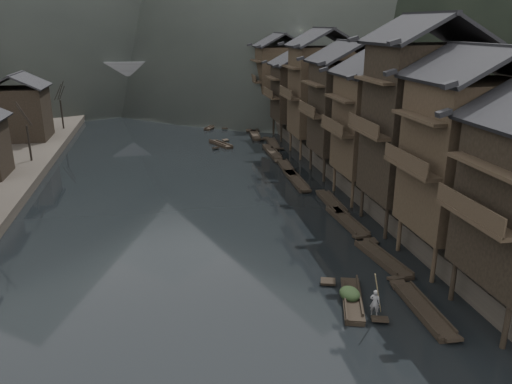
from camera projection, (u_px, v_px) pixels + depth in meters
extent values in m
plane|color=black|center=(206.00, 277.00, 32.66)|extent=(300.00, 300.00, 0.00)
cube|color=#2D2823|center=(410.00, 127.00, 75.86)|extent=(40.00, 200.00, 1.80)
cylinder|color=black|center=(506.00, 326.00, 25.12)|extent=(0.30, 0.30, 2.90)
cylinder|color=black|center=(453.00, 280.00, 29.58)|extent=(0.30, 0.30, 2.90)
cylinder|color=black|center=(495.00, 276.00, 30.08)|extent=(0.30, 0.30, 2.90)
cube|color=#2D2419|center=(476.00, 218.00, 25.58)|extent=(1.20, 5.70, 0.25)
cylinder|color=#2D2419|center=(434.00, 264.00, 31.63)|extent=(0.30, 0.30, 2.90)
cylinder|color=#2D2419|center=(399.00, 234.00, 36.09)|extent=(0.30, 0.30, 2.90)
cylinder|color=#2D2419|center=(473.00, 260.00, 32.12)|extent=(0.30, 0.30, 2.90)
cylinder|color=#2D2419|center=(434.00, 231.00, 36.59)|extent=(0.30, 0.30, 2.90)
cube|color=#2D2419|center=(469.00, 157.00, 32.43)|extent=(7.00, 6.00, 9.80)
cube|color=#2D2419|center=(412.00, 168.00, 31.87)|extent=(1.20, 5.70, 0.25)
cylinder|color=black|center=(386.00, 223.00, 38.14)|extent=(0.30, 0.30, 2.90)
cylinder|color=black|center=(362.00, 202.00, 42.60)|extent=(0.30, 0.30, 2.90)
cylinder|color=black|center=(419.00, 220.00, 38.63)|extent=(0.30, 0.30, 2.90)
cylinder|color=black|center=(392.00, 200.00, 43.10)|extent=(0.30, 0.30, 2.90)
cube|color=black|center=(418.00, 123.00, 38.63)|extent=(7.00, 6.00, 11.76)
cube|color=#2D2419|center=(369.00, 132.00, 38.10)|extent=(1.20, 5.70, 0.25)
cylinder|color=#2D2419|center=(352.00, 194.00, 44.65)|extent=(0.30, 0.30, 2.90)
cylinder|color=#2D2419|center=(334.00, 178.00, 49.12)|extent=(0.30, 0.30, 2.90)
cylinder|color=#2D2419|center=(381.00, 192.00, 45.15)|extent=(0.30, 0.30, 2.90)
cylinder|color=#2D2419|center=(361.00, 177.00, 49.61)|extent=(0.30, 0.30, 2.90)
cube|color=#2D2419|center=(379.00, 124.00, 45.61)|extent=(7.00, 6.00, 8.83)
cube|color=#2D2419|center=(337.00, 131.00, 45.03)|extent=(1.20, 5.70, 0.25)
cylinder|color=black|center=(324.00, 169.00, 52.09)|extent=(0.30, 0.30, 2.90)
cylinder|color=black|center=(311.00, 158.00, 56.56)|extent=(0.30, 0.30, 2.90)
cylinder|color=black|center=(349.00, 168.00, 52.59)|extent=(0.30, 0.30, 2.90)
cylinder|color=black|center=(334.00, 157.00, 57.05)|extent=(0.30, 0.30, 2.90)
cube|color=black|center=(347.00, 108.00, 52.97)|extent=(7.00, 6.00, 9.33)
cube|color=#2D2419|center=(311.00, 113.00, 52.40)|extent=(1.20, 5.70, 0.25)
cylinder|color=#2D2419|center=(301.00, 149.00, 60.46)|extent=(0.30, 0.30, 2.90)
cylinder|color=#2D2419|center=(291.00, 141.00, 64.93)|extent=(0.30, 0.30, 2.90)
cylinder|color=#2D2419|center=(322.00, 148.00, 60.96)|extent=(0.30, 0.30, 2.90)
cylinder|color=#2D2419|center=(311.00, 140.00, 65.42)|extent=(0.30, 0.30, 2.90)
cube|color=#2D2419|center=(321.00, 91.00, 61.15)|extent=(7.00, 6.00, 10.56)
cube|color=#2D2419|center=(290.00, 97.00, 60.60)|extent=(1.20, 5.70, 0.25)
cylinder|color=black|center=(281.00, 133.00, 69.77)|extent=(0.30, 0.30, 2.90)
cylinder|color=black|center=(274.00, 126.00, 74.23)|extent=(0.30, 0.30, 2.90)
cylinder|color=black|center=(300.00, 132.00, 70.26)|extent=(0.30, 0.30, 2.90)
cylinder|color=black|center=(291.00, 125.00, 74.72)|extent=(0.30, 0.30, 2.90)
cube|color=black|center=(299.00, 93.00, 70.92)|extent=(7.00, 6.00, 7.64)
cube|color=#2D2419|center=(271.00, 96.00, 70.32)|extent=(1.20, 5.70, 0.25)
cylinder|color=#2D2419|center=(264.00, 118.00, 80.93)|extent=(0.30, 0.30, 2.90)
cylinder|color=#2D2419|center=(258.00, 113.00, 85.39)|extent=(0.30, 0.30, 2.90)
cylinder|color=#2D2419|center=(280.00, 117.00, 81.42)|extent=(0.30, 0.30, 2.90)
cylinder|color=#2D2419|center=(274.00, 112.00, 85.89)|extent=(0.30, 0.30, 2.90)
cube|color=#2D2419|center=(279.00, 77.00, 81.76)|extent=(7.00, 6.00, 9.61)
cube|color=#2D2419|center=(255.00, 81.00, 81.20)|extent=(1.20, 5.70, 0.25)
cube|color=black|center=(21.00, 112.00, 66.57)|extent=(6.50, 6.50, 6.80)
cylinder|color=black|center=(29.00, 141.00, 56.17)|extent=(0.24, 0.24, 4.07)
cylinder|color=black|center=(59.00, 113.00, 73.50)|extent=(0.24, 0.24, 4.16)
cube|color=black|center=(423.00, 310.00, 28.64)|extent=(1.28, 6.01, 0.30)
cube|color=black|center=(423.00, 307.00, 28.58)|extent=(1.33, 5.89, 0.10)
cube|color=black|center=(399.00, 284.00, 31.25)|extent=(0.96, 0.77, 0.33)
cube|color=black|center=(452.00, 337.00, 25.95)|extent=(0.96, 0.77, 0.33)
cube|color=black|center=(382.00, 259.00, 34.79)|extent=(1.86, 6.10, 0.30)
cube|color=black|center=(383.00, 257.00, 34.73)|extent=(1.90, 5.98, 0.10)
cube|color=black|center=(371.00, 240.00, 37.47)|extent=(1.02, 0.86, 0.33)
cube|color=black|center=(396.00, 277.00, 32.02)|extent=(1.02, 0.86, 0.33)
cube|color=black|center=(347.00, 222.00, 41.39)|extent=(1.45, 6.75, 0.30)
cube|color=black|center=(347.00, 220.00, 41.33)|extent=(1.50, 6.62, 0.10)
cube|color=black|center=(336.00, 207.00, 44.36)|extent=(0.98, 0.87, 0.34)
cube|color=black|center=(360.00, 236.00, 38.33)|extent=(0.98, 0.87, 0.34)
cube|color=black|center=(332.00, 203.00, 45.69)|extent=(1.23, 6.14, 0.30)
cube|color=black|center=(332.00, 201.00, 45.63)|extent=(1.29, 6.01, 0.10)
cube|color=black|center=(321.00, 192.00, 48.36)|extent=(0.95, 0.78, 0.33)
cube|color=black|center=(344.00, 213.00, 42.93)|extent=(0.95, 0.78, 0.33)
cube|color=black|center=(296.00, 181.00, 52.25)|extent=(1.22, 7.38, 0.30)
cube|color=black|center=(296.00, 179.00, 52.19)|extent=(1.28, 7.23, 0.10)
cube|color=black|center=(287.00, 170.00, 55.48)|extent=(0.95, 0.92, 0.36)
cube|color=black|center=(306.00, 190.00, 48.93)|extent=(0.95, 0.92, 0.36)
cube|color=black|center=(287.00, 168.00, 56.68)|extent=(1.49, 6.57, 0.30)
cube|color=black|center=(287.00, 167.00, 56.63)|extent=(1.54, 6.44, 0.10)
cube|color=black|center=(279.00, 160.00, 59.51)|extent=(0.98, 0.86, 0.34)
cube|color=black|center=(295.00, 175.00, 53.77)|extent=(0.98, 0.86, 0.34)
cube|color=black|center=(272.00, 152.00, 63.68)|extent=(1.14, 7.01, 0.30)
cube|color=black|center=(272.00, 151.00, 63.62)|extent=(1.19, 6.87, 0.10)
cube|color=black|center=(266.00, 145.00, 66.76)|extent=(0.94, 0.87, 0.35)
cube|color=black|center=(278.00, 158.00, 60.51)|extent=(0.94, 0.87, 0.35)
cube|color=black|center=(273.00, 144.00, 68.26)|extent=(1.72, 6.50, 0.30)
cube|color=black|center=(273.00, 143.00, 68.20)|extent=(1.76, 6.38, 0.10)
cube|color=black|center=(266.00, 138.00, 71.01)|extent=(1.01, 0.88, 0.34)
cube|color=black|center=(280.00, 148.00, 65.41)|extent=(1.01, 0.88, 0.34)
cube|color=black|center=(255.00, 135.00, 73.61)|extent=(1.66, 6.58, 0.30)
cube|color=black|center=(255.00, 134.00, 73.56)|extent=(1.71, 6.46, 0.10)
cube|color=black|center=(249.00, 130.00, 76.42)|extent=(1.00, 0.88, 0.34)
cube|color=black|center=(261.00, 139.00, 70.72)|extent=(1.00, 0.88, 0.34)
cube|color=black|center=(252.00, 128.00, 78.79)|extent=(1.37, 6.54, 0.30)
cube|color=black|center=(252.00, 127.00, 78.73)|extent=(1.42, 6.42, 0.10)
cube|color=black|center=(247.00, 123.00, 81.62)|extent=(0.97, 0.84, 0.34)
cube|color=black|center=(256.00, 131.00, 75.87)|extent=(0.97, 0.84, 0.34)
cube|color=black|center=(244.00, 119.00, 85.94)|extent=(1.53, 7.39, 0.30)
cube|color=black|center=(244.00, 118.00, 85.89)|extent=(1.57, 7.24, 0.10)
cube|color=black|center=(242.00, 115.00, 89.21)|extent=(0.99, 0.95, 0.36)
cube|color=black|center=(246.00, 122.00, 82.59)|extent=(0.99, 0.95, 0.36)
cube|color=black|center=(237.00, 113.00, 91.33)|extent=(1.31, 7.21, 0.30)
cube|color=black|center=(237.00, 113.00, 91.27)|extent=(1.36, 7.07, 0.10)
cube|color=black|center=(235.00, 110.00, 94.51)|extent=(0.96, 0.91, 0.36)
cube|color=black|center=(240.00, 116.00, 88.06)|extent=(0.96, 0.91, 0.36)
cube|color=black|center=(221.00, 144.00, 67.95)|extent=(2.85, 4.81, 0.30)
cube|color=black|center=(221.00, 143.00, 67.89)|extent=(2.86, 4.74, 0.10)
cube|color=black|center=(225.00, 140.00, 70.04)|extent=(1.02, 0.89, 0.30)
cube|color=black|center=(216.00, 147.00, 65.77)|extent=(1.02, 0.89, 0.30)
cube|color=black|center=(214.00, 126.00, 80.03)|extent=(3.82, 5.51, 0.30)
cube|color=black|center=(214.00, 125.00, 79.97)|extent=(3.80, 5.43, 0.10)
cube|color=black|center=(204.00, 123.00, 81.96)|extent=(1.10, 1.05, 0.32)
cube|color=black|center=(225.00, 128.00, 78.01)|extent=(1.10, 1.05, 0.32)
cube|color=black|center=(191.00, 115.00, 89.77)|extent=(2.41, 5.18, 0.30)
cube|color=black|center=(191.00, 114.00, 89.71)|extent=(2.43, 5.10, 0.10)
cube|color=black|center=(186.00, 112.00, 91.79)|extent=(1.00, 0.85, 0.30)
cube|color=black|center=(196.00, 116.00, 87.66)|extent=(1.00, 0.85, 0.30)
cube|color=#4C4C4F|center=(169.00, 70.00, 97.32)|extent=(40.00, 6.00, 1.60)
cube|color=#4C4C4F|center=(169.00, 64.00, 94.40)|extent=(40.00, 0.50, 1.00)
cube|color=#4C4C4F|center=(169.00, 62.00, 99.42)|extent=(40.00, 0.50, 1.00)
cube|color=#4C4C4F|center=(97.00, 92.00, 96.09)|extent=(3.20, 6.00, 6.40)
cube|color=#4C4C4F|center=(147.00, 91.00, 97.80)|extent=(3.20, 6.00, 6.40)
cube|color=#4C4C4F|center=(193.00, 90.00, 99.41)|extent=(3.20, 6.00, 6.40)
cube|color=#4C4C4F|center=(240.00, 89.00, 101.12)|extent=(3.20, 6.00, 6.40)
cube|color=black|center=(352.00, 300.00, 29.66)|extent=(2.56, 5.12, 0.30)
cube|color=black|center=(352.00, 297.00, 29.60)|extent=(2.58, 5.04, 0.10)
cube|color=black|center=(328.00, 281.00, 31.62)|extent=(1.07, 0.88, 0.30)
cube|color=black|center=(380.00, 318.00, 27.61)|extent=(1.07, 0.88, 0.30)
ellipsoid|color=black|center=(350.00, 289.00, 29.66)|extent=(1.20, 1.57, 0.72)
imported|color=slate|center=(375.00, 299.00, 27.72)|extent=(0.69, 0.64, 1.58)
cylinder|color=#8C7A51|center=(383.00, 254.00, 26.88)|extent=(1.50, 1.64, 3.90)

